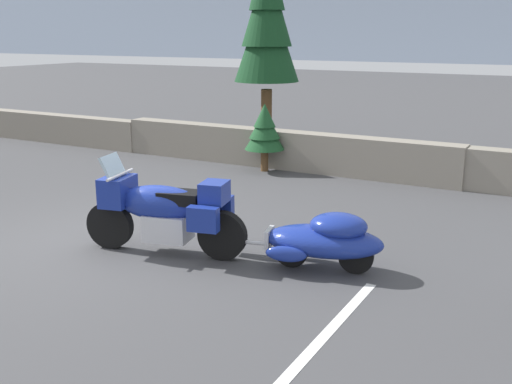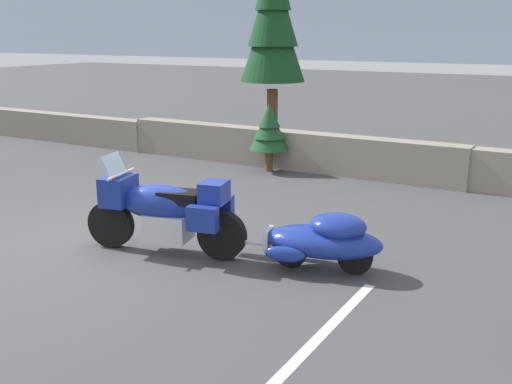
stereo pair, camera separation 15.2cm
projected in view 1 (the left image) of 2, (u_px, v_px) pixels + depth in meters
name	position (u px, v px, depth m)	size (l,w,h in m)	color
ground_plane	(106.00, 240.00, 8.85)	(80.00, 80.00, 0.00)	#424244
stone_guard_wall	(286.00, 150.00, 13.43)	(24.00, 0.53, 0.84)	gray
touring_motorcycle	(163.00, 209.00, 8.18)	(2.28, 1.05, 1.33)	black
car_shaped_trailer	(325.00, 239.00, 7.65)	(2.23, 1.03, 0.76)	black
pine_tree_tall	(267.00, 17.00, 15.14)	(1.64, 1.64, 5.26)	brown
pine_sapling_near	(265.00, 129.00, 13.05)	(0.86, 0.86, 1.47)	brown
parking_stripe_marker	(311.00, 351.00, 5.76)	(0.12, 3.60, 0.01)	silver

